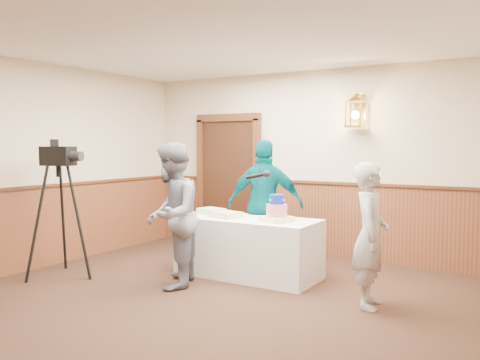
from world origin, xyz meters
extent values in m
plane|color=#321D13|center=(0.00, 0.00, 0.00)|extent=(7.00, 7.00, 0.00)
cube|color=beige|center=(0.00, 3.50, 1.40)|extent=(6.00, 0.02, 2.80)
cube|color=white|center=(0.00, 0.00, 2.80)|extent=(6.00, 7.00, 0.02)
cube|color=#5F2E1B|center=(0.00, 3.48, 0.55)|extent=(5.98, 0.04, 1.10)
cube|color=#4C2914|center=(0.00, 3.46, 1.12)|extent=(5.98, 0.07, 0.04)
cube|color=black|center=(-1.60, 3.45, 1.05)|extent=(1.00, 0.06, 2.10)
cube|color=white|center=(-0.31, 1.90, 0.38)|extent=(1.80, 0.80, 0.75)
cube|color=#FCF8C0|center=(0.13, 1.83, 0.78)|extent=(0.42, 0.42, 0.06)
cylinder|color=red|center=(0.13, 1.83, 0.89)|extent=(0.26, 0.26, 0.15)
cylinder|color=navy|center=(0.13, 1.83, 1.02)|extent=(0.18, 0.18, 0.12)
cube|color=#D2CF7E|center=(-0.58, 1.80, 0.79)|extent=(0.42, 0.36, 0.08)
cube|color=#AFEEA8|center=(-0.94, 1.98, 0.79)|extent=(0.38, 0.33, 0.08)
imported|color=slate|center=(-0.83, 1.00, 0.86)|extent=(0.96, 1.04, 1.71)
cylinder|color=black|center=(0.11, 1.34, 1.33)|extent=(0.23, 0.11, 0.09)
sphere|color=black|center=(0.23, 1.38, 1.36)|extent=(0.08, 0.08, 0.08)
imported|color=#A2A3A7|center=(1.39, 1.49, 0.75)|extent=(0.47, 0.61, 1.51)
imported|color=#004950|center=(-0.33, 2.39, 0.88)|extent=(1.11, 0.74, 1.76)
cube|color=black|center=(-2.34, 0.63, 1.54)|extent=(0.45, 0.31, 0.24)
cylinder|color=black|center=(-2.09, 0.69, 1.54)|extent=(0.19, 0.15, 0.12)
camera|label=1|loc=(2.94, -3.64, 1.69)|focal=38.00mm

